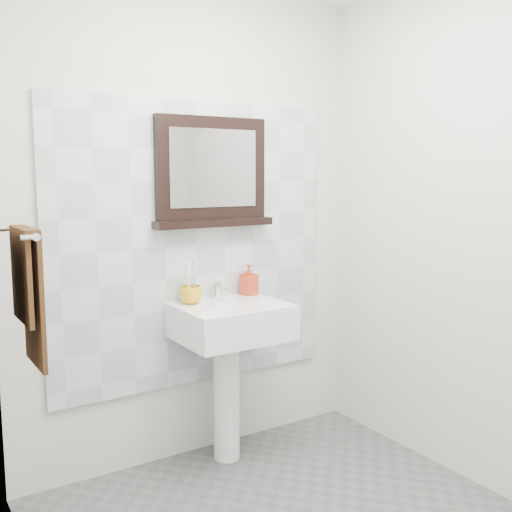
{
  "coord_description": "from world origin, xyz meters",
  "views": [
    {
      "loc": [
        -1.43,
        -1.74,
        1.53
      ],
      "look_at": [
        0.04,
        0.55,
        1.15
      ],
      "focal_mm": 42.0,
      "sensor_mm": 36.0,
      "label": 1
    }
  ],
  "objects_px": {
    "soap_dispenser": "(249,280)",
    "hand_towel": "(28,286)",
    "pedestal_sink": "(231,338)",
    "framed_mirror": "(212,175)",
    "toothbrush_cup": "(191,295)"
  },
  "relations": [
    {
      "from": "soap_dispenser",
      "to": "hand_towel",
      "type": "relative_size",
      "value": 0.31
    },
    {
      "from": "pedestal_sink",
      "to": "framed_mirror",
      "type": "height_order",
      "value": "framed_mirror"
    },
    {
      "from": "soap_dispenser",
      "to": "hand_towel",
      "type": "height_order",
      "value": "hand_towel"
    },
    {
      "from": "pedestal_sink",
      "to": "framed_mirror",
      "type": "relative_size",
      "value": 1.42
    },
    {
      "from": "pedestal_sink",
      "to": "toothbrush_cup",
      "type": "xyz_separation_m",
      "value": [
        -0.17,
        0.11,
        0.23
      ]
    },
    {
      "from": "toothbrush_cup",
      "to": "framed_mirror",
      "type": "height_order",
      "value": "framed_mirror"
    },
    {
      "from": "soap_dispenser",
      "to": "framed_mirror",
      "type": "height_order",
      "value": "framed_mirror"
    },
    {
      "from": "framed_mirror",
      "to": "hand_towel",
      "type": "distance_m",
      "value": 1.18
    },
    {
      "from": "framed_mirror",
      "to": "soap_dispenser",
      "type": "bearing_deg",
      "value": -12.32
    },
    {
      "from": "hand_towel",
      "to": "soap_dispenser",
      "type": "bearing_deg",
      "value": 15.75
    },
    {
      "from": "toothbrush_cup",
      "to": "soap_dispenser",
      "type": "bearing_deg",
      "value": 4.75
    },
    {
      "from": "hand_towel",
      "to": "pedestal_sink",
      "type": "bearing_deg",
      "value": 11.27
    },
    {
      "from": "pedestal_sink",
      "to": "toothbrush_cup",
      "type": "bearing_deg",
      "value": 146.9
    },
    {
      "from": "hand_towel",
      "to": "framed_mirror",
      "type": "bearing_deg",
      "value": 20.84
    },
    {
      "from": "pedestal_sink",
      "to": "hand_towel",
      "type": "height_order",
      "value": "hand_towel"
    }
  ]
}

